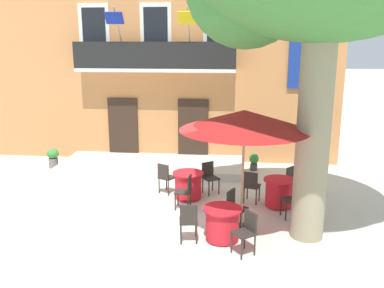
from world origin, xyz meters
TOP-DOWN VIEW (x-y plane):
  - ground_plane at (0.00, 0.00)m, footprint 120.00×120.00m
  - building_facade at (-0.98, 6.99)m, footprint 13.00×5.09m
  - entrance_step_platform at (-0.99, 3.87)m, footprint 6.28×2.26m
  - cafe_table_near_tree at (1.61, -1.23)m, footprint 0.86×0.86m
  - cafe_chair_near_tree_0 at (2.13, -1.78)m, footprint 0.56×0.56m
  - cafe_chair_near_tree_1 at (1.87, -0.53)m, footprint 0.54×0.54m
  - cafe_chair_near_tree_2 at (0.88, -1.42)m, footprint 0.46×0.46m
  - cafe_table_middle at (0.57, 1.21)m, footprint 0.86×0.86m
  - cafe_chair_middle_0 at (-0.12, 1.51)m, footprint 0.54×0.54m
  - cafe_chair_middle_1 at (0.59, 0.45)m, footprint 0.43×0.43m
  - cafe_chair_middle_2 at (1.13, 1.71)m, footprint 0.56×0.56m
  - cafe_table_front at (3.05, 0.89)m, footprint 0.86×0.86m
  - cafe_chair_front_0 at (3.33, 0.18)m, footprint 0.49×0.49m
  - cafe_chair_front_1 at (3.49, 1.50)m, footprint 0.56×0.56m
  - cafe_chair_front_2 at (2.31, 1.03)m, footprint 0.50×0.50m
  - cafe_umbrella at (2.04, -0.67)m, footprint 2.90×2.90m
  - ground_planter_left at (-4.48, 3.64)m, footprint 0.41×0.41m
  - ground_planter_right at (2.50, 4.06)m, footprint 0.32×0.32m

SIDE VIEW (x-z plane):
  - ground_plane at x=0.00m, z-range 0.00..0.00m
  - entrance_step_platform at x=-0.99m, z-range 0.00..0.25m
  - ground_planter_right at x=2.50m, z-range 0.03..0.63m
  - ground_planter_left at x=-4.48m, z-range 0.04..0.72m
  - cafe_table_near_tree at x=1.61m, z-range 0.01..0.77m
  - cafe_table_middle at x=0.57m, z-range 0.01..0.77m
  - cafe_table_front at x=3.05m, z-range 0.01..0.77m
  - cafe_chair_near_tree_0 at x=2.13m, z-range 0.07..0.98m
  - cafe_chair_near_tree_1 at x=1.87m, z-range 0.07..0.98m
  - cafe_chair_near_tree_2 at x=0.88m, z-range 0.07..0.98m
  - cafe_chair_middle_0 at x=-0.12m, z-range 0.07..0.98m
  - cafe_chair_middle_1 at x=0.59m, z-range 0.07..0.98m
  - cafe_chair_middle_2 at x=1.13m, z-range 0.07..0.98m
  - cafe_chair_front_0 at x=3.33m, z-range 0.07..0.98m
  - cafe_chair_front_1 at x=3.49m, z-range 0.07..0.98m
  - cafe_chair_front_2 at x=2.31m, z-range 0.07..0.98m
  - cafe_umbrella at x=2.04m, z-range 1.19..4.04m
  - building_facade at x=-0.98m, z-range 0.00..7.50m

